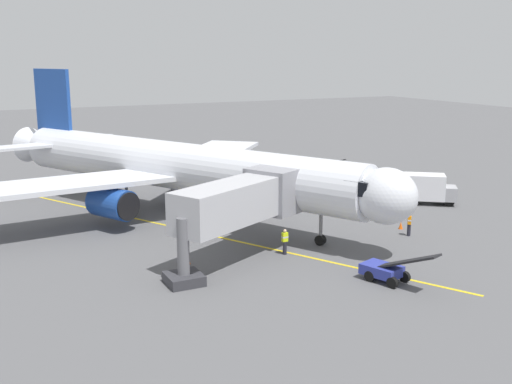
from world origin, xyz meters
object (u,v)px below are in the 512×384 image
at_px(belt_loader_starboard_side, 318,171).
at_px(safety_cone_nose_left, 188,260).
at_px(belt_loader_near_nose, 386,270).
at_px(airplane, 173,166).
at_px(box_truck_portside, 428,188).
at_px(safety_cone_wing_port, 401,225).
at_px(safety_cone_nose_right, 185,263).
at_px(ground_crew_wing_walker, 409,224).
at_px(jet_bridge, 244,201).
at_px(ground_crew_marshaller, 285,241).

bearing_deg(belt_loader_starboard_side, safety_cone_nose_left, 42.13).
relative_size(belt_loader_near_nose, safety_cone_nose_left, 8.58).
bearing_deg(airplane, box_truck_portside, 163.37).
height_order(box_truck_portside, safety_cone_wing_port, box_truck_portside).
bearing_deg(airplane, safety_cone_nose_right, 73.81).
xyz_separation_m(box_truck_portside, safety_cone_nose_left, (24.33, 5.63, -1.11)).
relative_size(ground_crew_wing_walker, safety_cone_nose_left, 3.11).
bearing_deg(belt_loader_near_nose, safety_cone_nose_left, -40.95).
xyz_separation_m(airplane, belt_loader_starboard_side, (-18.67, -7.90, -3.29)).
relative_size(belt_loader_near_nose, safety_cone_nose_right, 8.58).
relative_size(jet_bridge, safety_cone_wing_port, 19.97).
xyz_separation_m(ground_crew_marshaller, safety_cone_nose_left, (6.34, -1.03, -0.61)).
distance_m(airplane, belt_loader_near_nose, 20.99).
distance_m(belt_loader_near_nose, box_truck_portside, 20.37).
relative_size(box_truck_portside, safety_cone_nose_left, 8.80).
distance_m(belt_loader_starboard_side, safety_cone_nose_right, 30.24).
bearing_deg(safety_cone_wing_port, belt_loader_starboard_side, -103.97).
bearing_deg(belt_loader_starboard_side, safety_cone_wing_port, 76.03).
height_order(ground_crew_marshaller, belt_loader_starboard_side, belt_loader_starboard_side).
xyz_separation_m(airplane, ground_crew_wing_walker, (-13.17, 13.26, -3.12)).
distance_m(ground_crew_marshaller, safety_cone_nose_left, 6.45).
bearing_deg(jet_bridge, box_truck_portside, -163.36).
xyz_separation_m(airplane, safety_cone_nose_right, (3.63, 12.52, -3.73)).
distance_m(ground_crew_marshaller, safety_cone_wing_port, 10.84).
relative_size(safety_cone_nose_left, safety_cone_wing_port, 1.00).
height_order(safety_cone_nose_right, safety_cone_wing_port, same).
bearing_deg(safety_cone_nose_left, safety_cone_wing_port, -178.81).
height_order(belt_loader_near_nose, safety_cone_wing_port, belt_loader_near_nose).
distance_m(jet_bridge, box_truck_portside, 21.75).
distance_m(jet_bridge, safety_cone_nose_right, 5.31).
bearing_deg(safety_cone_wing_port, ground_crew_wing_walker, 68.52).
bearing_deg(belt_loader_starboard_side, ground_crew_wing_walker, 75.40).
bearing_deg(jet_bridge, belt_loader_near_nose, 126.91).
bearing_deg(ground_crew_marshaller, box_truck_portside, -159.68).
xyz_separation_m(jet_bridge, ground_crew_marshaller, (-2.72, 0.47, -2.88)).
relative_size(ground_crew_marshaller, safety_cone_wing_port, 3.11).
bearing_deg(ground_crew_marshaller, ground_crew_wing_walker, 178.29).
height_order(ground_crew_marshaller, box_truck_portside, box_truck_portside).
height_order(safety_cone_nose_left, safety_cone_wing_port, same).
distance_m(safety_cone_nose_right, safety_cone_wing_port, 17.49).
distance_m(safety_cone_nose_left, safety_cone_nose_right, 0.71).
bearing_deg(jet_bridge, ground_crew_wing_walker, 176.55).
distance_m(ground_crew_wing_walker, belt_loader_near_nose, 9.81).
bearing_deg(safety_cone_wing_port, safety_cone_nose_left, 1.19).
xyz_separation_m(belt_loader_near_nose, safety_cone_nose_left, (9.16, -7.95, -0.44)).
relative_size(jet_bridge, safety_cone_nose_right, 19.97).
bearing_deg(airplane, belt_loader_near_nose, 106.58).
height_order(ground_crew_marshaller, belt_loader_near_nose, belt_loader_near_nose).
xyz_separation_m(belt_loader_starboard_side, safety_cone_nose_left, (21.92, 19.82, -0.44)).
xyz_separation_m(ground_crew_wing_walker, box_truck_portside, (-7.92, -6.96, 0.50)).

